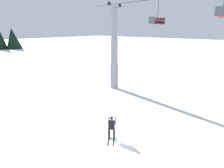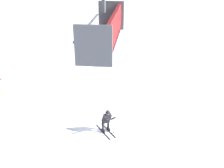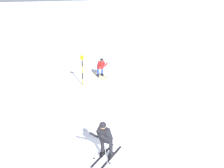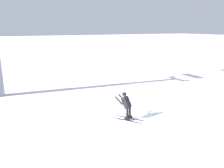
% 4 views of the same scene
% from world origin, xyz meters
% --- Properties ---
extents(ground_plane, '(260.00, 260.00, 0.00)m').
position_xyz_m(ground_plane, '(0.00, 0.00, 0.00)').
color(ground_plane, white).
extents(skier_carving_main, '(1.40, 1.65, 1.69)m').
position_xyz_m(skier_carving_main, '(0.12, -0.75, 0.90)').
color(skier_carving_main, black).
rests_on(skier_carving_main, ground_plane).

